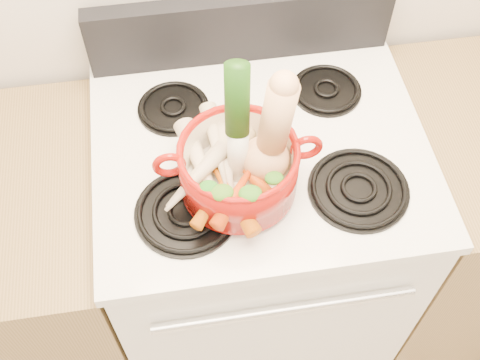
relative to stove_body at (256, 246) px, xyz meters
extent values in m
cube|color=silver|center=(0.00, 0.00, 0.00)|extent=(0.76, 0.65, 0.92)
cube|color=silver|center=(0.00, 0.00, 0.47)|extent=(0.78, 0.67, 0.03)
cube|color=black|center=(0.00, 0.30, 0.58)|extent=(0.76, 0.05, 0.18)
cylinder|color=silver|center=(0.00, -0.34, 0.32)|extent=(0.60, 0.02, 0.02)
cylinder|color=black|center=(-0.19, -0.16, 0.50)|extent=(0.22, 0.22, 0.02)
cylinder|color=black|center=(0.19, -0.16, 0.50)|extent=(0.22, 0.22, 0.02)
cylinder|color=black|center=(-0.19, 0.14, 0.50)|extent=(0.17, 0.17, 0.02)
cylinder|color=black|center=(0.19, 0.14, 0.50)|extent=(0.17, 0.17, 0.02)
cylinder|color=maroon|center=(-0.07, -0.12, 0.57)|extent=(0.25, 0.25, 0.12)
torus|color=maroon|center=(-0.21, -0.12, 0.61)|extent=(0.07, 0.02, 0.07)
torus|color=maroon|center=(0.07, -0.12, 0.61)|extent=(0.07, 0.02, 0.07)
cylinder|color=white|center=(-0.07, -0.10, 0.69)|extent=(0.06, 0.08, 0.32)
ellipsoid|color=tan|center=(-0.07, -0.02, 0.56)|extent=(0.09, 0.07, 0.05)
cone|color=beige|center=(-0.14, -0.10, 0.56)|extent=(0.10, 0.25, 0.07)
cone|color=beige|center=(-0.15, -0.10, 0.56)|extent=(0.19, 0.18, 0.06)
cone|color=beige|center=(-0.09, -0.08, 0.57)|extent=(0.05, 0.22, 0.07)
cone|color=beige|center=(-0.16, -0.13, 0.58)|extent=(0.17, 0.15, 0.06)
cone|color=beige|center=(-0.11, -0.05, 0.58)|extent=(0.05, 0.20, 0.06)
cone|color=#C15D09|center=(-0.09, -0.18, 0.55)|extent=(0.10, 0.18, 0.05)
cone|color=#BD5B09|center=(-0.13, -0.18, 0.55)|extent=(0.11, 0.13, 0.04)
cone|color=#C03F09|center=(-0.05, -0.13, 0.56)|extent=(0.10, 0.15, 0.04)
cone|color=#CD3F0A|center=(-0.09, -0.19, 0.57)|extent=(0.12, 0.15, 0.05)
camera|label=1|loc=(-0.18, -0.85, 1.59)|focal=45.00mm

